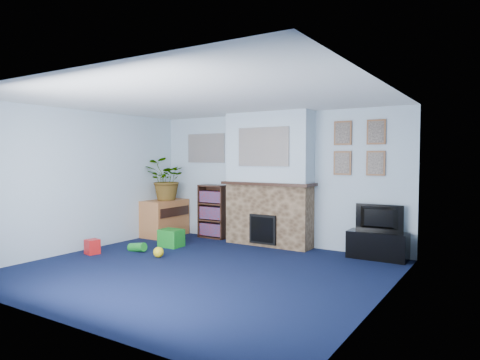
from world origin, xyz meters
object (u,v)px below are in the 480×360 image
Objects in this scene: tv_stand at (377,245)px; bookshelf at (213,213)px; sideboard at (165,219)px; television at (378,218)px.

tv_stand is 3.24m from bookshelf.
sideboard is at bearing -159.68° from bookshelf.
tv_stand is 4.20m from sideboard.
tv_stand is at bearing 3.82° from sideboard.
television is 0.78× the size of sideboard.
bookshelf is 1.12× the size of sideboard.
sideboard reaches higher than tv_stand.
television is 3.23m from bookshelf.
bookshelf is at bearing 20.32° from sideboard.
sideboard is at bearing -176.18° from tv_stand.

